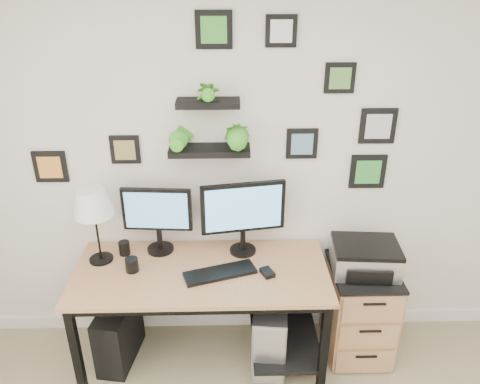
{
  "coord_description": "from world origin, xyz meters",
  "views": [
    {
      "loc": [
        -0.18,
        -0.8,
        2.48
      ],
      "look_at": [
        -0.11,
        1.83,
        1.2
      ],
      "focal_mm": 35.0,
      "sensor_mm": 36.0,
      "label": 1
    }
  ],
  "objects_px": {
    "table_lamp": "(93,204)",
    "printer": "(365,257)",
    "pc_tower_grey": "(270,330)",
    "monitor_left": "(157,215)",
    "desk": "(208,283)",
    "monitor_right": "(243,212)",
    "pc_tower_black": "(119,333)",
    "file_cabinet": "(359,310)",
    "mug": "(132,265)"
  },
  "relations": [
    {
      "from": "table_lamp",
      "to": "printer",
      "type": "bearing_deg",
      "value": -1.23
    },
    {
      "from": "pc_tower_grey",
      "to": "printer",
      "type": "bearing_deg",
      "value": 8.26
    },
    {
      "from": "monitor_left",
      "to": "pc_tower_grey",
      "type": "relative_size",
      "value": 0.89
    },
    {
      "from": "desk",
      "to": "monitor_left",
      "type": "xyz_separation_m",
      "value": [
        -0.32,
        0.2,
        0.39
      ]
    },
    {
      "from": "monitor_left",
      "to": "printer",
      "type": "height_order",
      "value": "monitor_left"
    },
    {
      "from": "monitor_right",
      "to": "pc_tower_grey",
      "type": "relative_size",
      "value": 1.05
    },
    {
      "from": "desk",
      "to": "monitor_right",
      "type": "height_order",
      "value": "monitor_right"
    },
    {
      "from": "table_lamp",
      "to": "pc_tower_grey",
      "type": "distance_m",
      "value": 1.44
    },
    {
      "from": "monitor_right",
      "to": "printer",
      "type": "distance_m",
      "value": 0.85
    },
    {
      "from": "desk",
      "to": "pc_tower_black",
      "type": "distance_m",
      "value": 0.74
    },
    {
      "from": "file_cabinet",
      "to": "mug",
      "type": "bearing_deg",
      "value": -176.67
    },
    {
      "from": "desk",
      "to": "monitor_left",
      "type": "relative_size",
      "value": 3.47
    },
    {
      "from": "table_lamp",
      "to": "pc_tower_black",
      "type": "distance_m",
      "value": 0.95
    },
    {
      "from": "monitor_left",
      "to": "file_cabinet",
      "type": "bearing_deg",
      "value": -5.96
    },
    {
      "from": "mug",
      "to": "pc_tower_black",
      "type": "height_order",
      "value": "mug"
    },
    {
      "from": "desk",
      "to": "mug",
      "type": "xyz_separation_m",
      "value": [
        -0.47,
        -0.03,
        0.17
      ]
    },
    {
      "from": "desk",
      "to": "file_cabinet",
      "type": "relative_size",
      "value": 2.39
    },
    {
      "from": "printer",
      "to": "mug",
      "type": "bearing_deg",
      "value": -176.52
    },
    {
      "from": "monitor_right",
      "to": "mug",
      "type": "height_order",
      "value": "monitor_right"
    },
    {
      "from": "monitor_left",
      "to": "monitor_right",
      "type": "distance_m",
      "value": 0.56
    },
    {
      "from": "mug",
      "to": "desk",
      "type": "bearing_deg",
      "value": 3.57
    },
    {
      "from": "pc_tower_black",
      "to": "pc_tower_grey",
      "type": "xyz_separation_m",
      "value": [
        1.03,
        -0.03,
        0.03
      ]
    },
    {
      "from": "table_lamp",
      "to": "printer",
      "type": "xyz_separation_m",
      "value": [
        1.72,
        -0.04,
        -0.39
      ]
    },
    {
      "from": "file_cabinet",
      "to": "printer",
      "type": "distance_m",
      "value": 0.43
    },
    {
      "from": "desk",
      "to": "pc_tower_grey",
      "type": "distance_m",
      "value": 0.56
    },
    {
      "from": "monitor_right",
      "to": "mug",
      "type": "xyz_separation_m",
      "value": [
        -0.7,
        -0.2,
        -0.26
      ]
    },
    {
      "from": "table_lamp",
      "to": "pc_tower_grey",
      "type": "xyz_separation_m",
      "value": [
        1.1,
        -0.13,
        -0.91
      ]
    },
    {
      "from": "table_lamp",
      "to": "printer",
      "type": "distance_m",
      "value": 1.76
    },
    {
      "from": "mug",
      "to": "table_lamp",
      "type": "bearing_deg",
      "value": 150.42
    },
    {
      "from": "mug",
      "to": "pc_tower_grey",
      "type": "bearing_deg",
      "value": 0.09
    },
    {
      "from": "monitor_left",
      "to": "monitor_right",
      "type": "xyz_separation_m",
      "value": [
        0.56,
        -0.03,
        0.03
      ]
    },
    {
      "from": "pc_tower_grey",
      "to": "pc_tower_black",
      "type": "bearing_deg",
      "value": 178.4
    },
    {
      "from": "monitor_right",
      "to": "pc_tower_black",
      "type": "height_order",
      "value": "monitor_right"
    },
    {
      "from": "table_lamp",
      "to": "mug",
      "type": "bearing_deg",
      "value": -29.58
    },
    {
      "from": "table_lamp",
      "to": "pc_tower_grey",
      "type": "bearing_deg",
      "value": -6.54
    },
    {
      "from": "desk",
      "to": "mug",
      "type": "height_order",
      "value": "mug"
    },
    {
      "from": "monitor_left",
      "to": "pc_tower_black",
      "type": "relative_size",
      "value": 1.05
    },
    {
      "from": "monitor_right",
      "to": "printer",
      "type": "xyz_separation_m",
      "value": [
        0.79,
        -0.11,
        -0.28
      ]
    },
    {
      "from": "pc_tower_black",
      "to": "pc_tower_grey",
      "type": "relative_size",
      "value": 0.85
    },
    {
      "from": "monitor_left",
      "to": "printer",
      "type": "distance_m",
      "value": 1.38
    },
    {
      "from": "monitor_left",
      "to": "pc_tower_black",
      "type": "bearing_deg",
      "value": -146.3
    },
    {
      "from": "desk",
      "to": "pc_tower_black",
      "type": "bearing_deg",
      "value": 179.9
    },
    {
      "from": "monitor_right",
      "to": "file_cabinet",
      "type": "bearing_deg",
      "value": -8.0
    },
    {
      "from": "desk",
      "to": "printer",
      "type": "height_order",
      "value": "printer"
    },
    {
      "from": "pc_tower_black",
      "to": "printer",
      "type": "xyz_separation_m",
      "value": [
        1.65,
        0.06,
        0.55
      ]
    },
    {
      "from": "desk",
      "to": "table_lamp",
      "type": "xyz_separation_m",
      "value": [
        -0.69,
        0.1,
        0.53
      ]
    },
    {
      "from": "pc_tower_black",
      "to": "pc_tower_grey",
      "type": "distance_m",
      "value": 1.03
    },
    {
      "from": "monitor_right",
      "to": "file_cabinet",
      "type": "height_order",
      "value": "monitor_right"
    },
    {
      "from": "monitor_left",
      "to": "file_cabinet",
      "type": "distance_m",
      "value": 1.53
    },
    {
      "from": "monitor_right",
      "to": "pc_tower_black",
      "type": "xyz_separation_m",
      "value": [
        -0.85,
        -0.17,
        -0.83
      ]
    }
  ]
}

